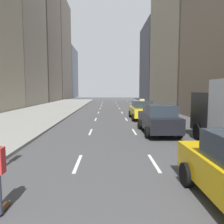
# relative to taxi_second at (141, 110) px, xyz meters

# --- Properties ---
(sidewalk_left) EXTENTS (8.00, 66.00, 0.15)m
(sidewalk_left) POSITION_rel_taxi_second_xyz_m (-11.00, 6.92, -0.81)
(sidewalk_left) COLOR gray
(sidewalk_left) RESTS_ON ground
(lane_markings) EXTENTS (5.72, 56.00, 0.01)m
(lane_markings) POSITION_rel_taxi_second_xyz_m (-1.40, 2.92, -0.87)
(lane_markings) COLOR white
(lane_markings) RESTS_ON ground
(building_row_left) EXTENTS (6.00, 89.08, 35.43)m
(building_row_left) POSITION_rel_taxi_second_xyz_m (-18.00, 23.22, 12.95)
(building_row_left) COLOR gray
(building_row_left) RESTS_ON ground
(taxi_second) EXTENTS (2.02, 4.40, 1.87)m
(taxi_second) POSITION_rel_taxi_second_xyz_m (0.00, 0.00, 0.00)
(taxi_second) COLOR yellow
(taxi_second) RESTS_ON ground
(sedan_black_near) EXTENTS (2.02, 4.66, 1.81)m
(sedan_black_near) POSITION_rel_taxi_second_xyz_m (0.00, -6.62, 0.03)
(sedan_black_near) COLOR black
(sedan_black_near) RESTS_ON ground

